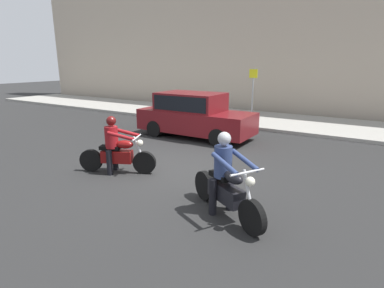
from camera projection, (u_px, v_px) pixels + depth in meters
name	position (u px, v px, depth m)	size (l,w,h in m)	color
ground_plane	(173.00, 166.00, 8.67)	(80.00, 80.00, 0.00)	#252525
sidewalk_slab	(267.00, 120.00, 15.20)	(40.00, 4.40, 0.14)	#99968E
building_facade	(294.00, 15.00, 16.63)	(40.00, 1.40, 10.64)	#B7A893
motorcycle_with_rider_crimson	(116.00, 150.00, 8.06)	(1.94, 1.05, 1.52)	black
motorcycle_with_rider_denim_blue	(226.00, 183.00, 5.77)	(1.98, 1.21, 1.62)	black
parked_sedan_maroon	(194.00, 115.00, 11.92)	(4.50, 1.82, 1.72)	maroon
street_sign_post	(253.00, 87.00, 16.02)	(0.44, 0.08, 2.40)	gray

